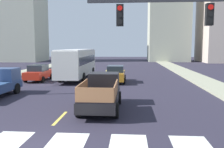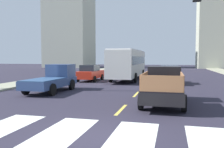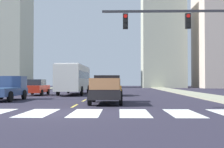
% 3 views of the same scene
% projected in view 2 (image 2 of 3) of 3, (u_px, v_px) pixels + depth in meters
% --- Properties ---
extents(ground_plane, '(160.00, 160.00, 0.00)m').
position_uv_depth(ground_plane, '(95.00, 136.00, 7.53)').
color(ground_plane, '#282533').
extents(sidewalk_left, '(2.82, 110.00, 0.15)m').
position_uv_depth(sidewalk_left, '(51.00, 79.00, 27.66)').
color(sidewalk_left, gray).
rests_on(sidewalk_left, ground).
extents(crosswalk_stripe_2, '(1.42, 3.79, 0.01)m').
position_uv_depth(crosswalk_stripe_2, '(0.00, 128.00, 8.37)').
color(crosswalk_stripe_2, silver).
rests_on(crosswalk_stripe_2, ground).
extents(crosswalk_stripe_3, '(1.42, 3.79, 0.01)m').
position_uv_depth(crosswalk_stripe_3, '(61.00, 133.00, 7.81)').
color(crosswalk_stripe_3, silver).
rests_on(crosswalk_stripe_3, ground).
extents(crosswalk_stripe_4, '(1.42, 3.79, 0.01)m').
position_uv_depth(crosswalk_stripe_4, '(132.00, 139.00, 7.25)').
color(crosswalk_stripe_4, silver).
rests_on(crosswalk_stripe_4, ground).
extents(crosswalk_stripe_5, '(1.42, 3.79, 0.01)m').
position_uv_depth(crosswalk_stripe_5, '(215.00, 146.00, 6.69)').
color(crosswalk_stripe_5, silver).
rests_on(crosswalk_stripe_5, ground).
extents(lane_dash_0, '(0.16, 2.40, 0.01)m').
position_uv_depth(lane_dash_0, '(121.00, 110.00, 11.40)').
color(lane_dash_0, '#DEC44A').
rests_on(lane_dash_0, ground).
extents(lane_dash_1, '(0.16, 2.40, 0.01)m').
position_uv_depth(lane_dash_1, '(136.00, 94.00, 16.24)').
color(lane_dash_1, '#DEC44A').
rests_on(lane_dash_1, ground).
extents(lane_dash_2, '(0.16, 2.40, 0.01)m').
position_uv_depth(lane_dash_2, '(144.00, 86.00, 21.09)').
color(lane_dash_2, '#DEC44A').
rests_on(lane_dash_2, ground).
extents(lane_dash_3, '(0.16, 2.40, 0.01)m').
position_uv_depth(lane_dash_3, '(149.00, 81.00, 25.93)').
color(lane_dash_3, '#DEC44A').
rests_on(lane_dash_3, ground).
extents(lane_dash_4, '(0.16, 2.40, 0.01)m').
position_uv_depth(lane_dash_4, '(153.00, 77.00, 30.77)').
color(lane_dash_4, '#DEC44A').
rests_on(lane_dash_4, ground).
extents(lane_dash_5, '(0.16, 2.40, 0.01)m').
position_uv_depth(lane_dash_5, '(155.00, 74.00, 35.61)').
color(lane_dash_5, '#DEC44A').
rests_on(lane_dash_5, ground).
extents(lane_dash_6, '(0.16, 2.40, 0.01)m').
position_uv_depth(lane_dash_6, '(157.00, 72.00, 40.45)').
color(lane_dash_6, '#DEC44A').
rests_on(lane_dash_6, ground).
extents(lane_dash_7, '(0.16, 2.40, 0.01)m').
position_uv_depth(lane_dash_7, '(159.00, 71.00, 45.29)').
color(lane_dash_7, '#DEC44A').
rests_on(lane_dash_7, ground).
extents(pickup_stakebed, '(2.18, 5.20, 1.96)m').
position_uv_depth(pickup_stakebed, '(164.00, 86.00, 13.03)').
color(pickup_stakebed, black).
rests_on(pickup_stakebed, ground).
extents(pickup_dark, '(2.18, 5.20, 1.96)m').
position_uv_depth(pickup_dark, '(54.00, 79.00, 17.76)').
color(pickup_dark, '#324877').
rests_on(pickup_dark, ground).
extents(city_bus, '(2.72, 10.80, 3.32)m').
position_uv_depth(city_bus, '(128.00, 62.00, 26.70)').
color(city_bus, silver).
rests_on(city_bus, ground).
extents(sedan_near_right, '(2.02, 4.40, 1.72)m').
position_uv_depth(sedan_near_right, '(169.00, 75.00, 23.13)').
color(sedan_near_right, '#AC6F1B').
rests_on(sedan_near_right, ground).
extents(sedan_near_left, '(2.02, 4.40, 1.72)m').
position_uv_depth(sedan_near_left, '(90.00, 73.00, 25.65)').
color(sedan_near_left, '#B62716').
rests_on(sedan_near_left, ground).
extents(block_mid_left, '(10.95, 9.89, 26.13)m').
position_uv_depth(block_mid_left, '(70.00, 17.00, 62.32)').
color(block_mid_left, '#AAAD9A').
rests_on(block_mid_left, ground).
extents(block_mid_right, '(9.74, 7.31, 21.51)m').
position_uv_depth(block_mid_right, '(220.00, 22.00, 55.75)').
color(block_mid_right, '#ACAE98').
rests_on(block_mid_right, ground).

